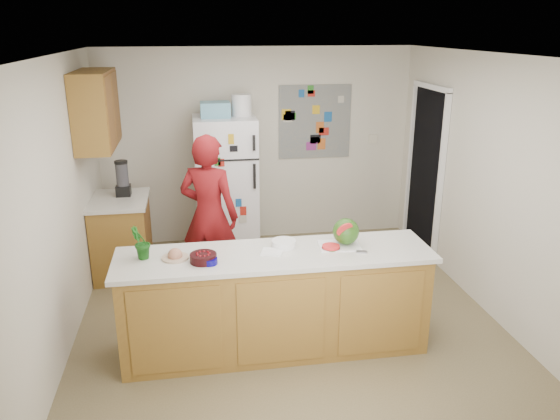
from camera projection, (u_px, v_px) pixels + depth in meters
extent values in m
cube|color=brown|center=(288.00, 319.00, 5.38)|extent=(4.00, 4.50, 0.02)
cube|color=beige|center=(258.00, 146.00, 7.09)|extent=(4.00, 0.02, 2.50)
cube|color=beige|center=(58.00, 208.00, 4.67)|extent=(0.02, 4.50, 2.50)
cube|color=beige|center=(492.00, 187.00, 5.29)|extent=(0.02, 4.50, 2.50)
cube|color=white|center=(289.00, 54.00, 4.58)|extent=(4.00, 4.50, 0.02)
cube|color=black|center=(426.00, 173.00, 6.71)|extent=(0.03, 0.85, 2.04)
cube|color=brown|center=(275.00, 304.00, 4.74)|extent=(2.60, 0.62, 0.88)
cube|color=silver|center=(275.00, 255.00, 4.59)|extent=(2.68, 0.70, 0.04)
cube|color=brown|center=(122.00, 238.00, 6.25)|extent=(0.60, 0.80, 0.86)
cube|color=silver|center=(118.00, 200.00, 6.10)|extent=(0.64, 0.84, 0.04)
cube|color=brown|center=(96.00, 110.00, 5.71)|extent=(0.35, 1.00, 0.80)
cube|color=silver|center=(226.00, 185.00, 6.80)|extent=(0.75, 0.70, 1.70)
cube|color=#5999B2|center=(215.00, 110.00, 6.48)|extent=(0.35, 0.28, 0.18)
cube|color=slate|center=(315.00, 122.00, 7.09)|extent=(0.95, 0.01, 0.95)
imported|color=maroon|center=(209.00, 216.00, 5.66)|extent=(0.74, 0.63, 1.72)
cylinder|color=black|center=(123.00, 179.00, 6.15)|extent=(0.14, 0.14, 0.38)
cube|color=white|center=(339.00, 246.00, 4.73)|extent=(0.37, 0.30, 0.01)
sphere|color=#2B5819|center=(346.00, 231.00, 4.71)|extent=(0.23, 0.23, 0.23)
cylinder|color=red|center=(331.00, 247.00, 4.66)|extent=(0.15, 0.15, 0.02)
cylinder|color=black|center=(203.00, 258.00, 4.40)|extent=(0.28, 0.28, 0.07)
cylinder|color=white|center=(284.00, 244.00, 4.71)|extent=(0.26, 0.26, 0.06)
cylinder|color=#09035C|center=(210.00, 261.00, 4.37)|extent=(0.14, 0.14, 0.05)
cylinder|color=beige|center=(175.00, 258.00, 4.47)|extent=(0.26, 0.26, 0.02)
cube|color=silver|center=(272.00, 252.00, 4.58)|extent=(0.21, 0.20, 0.02)
cube|color=slate|center=(362.00, 252.00, 4.60)|extent=(0.10, 0.07, 0.01)
imported|color=#134511|center=(141.00, 243.00, 4.42)|extent=(0.20, 0.20, 0.29)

